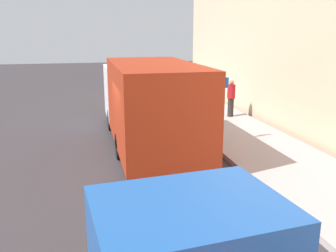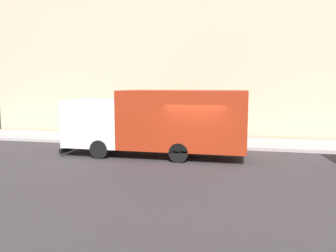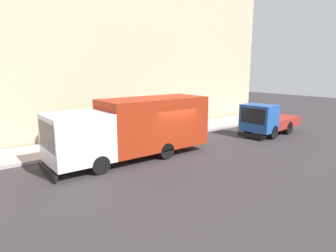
% 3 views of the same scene
% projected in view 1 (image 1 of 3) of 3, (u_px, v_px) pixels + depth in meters
% --- Properties ---
extents(ground, '(80.00, 80.00, 0.00)m').
position_uv_depth(ground, '(133.00, 165.00, 11.30)').
color(ground, '#342E31').
extents(sidewalk, '(3.26, 30.00, 0.16)m').
position_uv_depth(sidewalk, '(268.00, 152.00, 12.30)').
color(sidewalk, '#A79B9B').
rests_on(sidewalk, ground).
extents(large_utility_truck, '(2.56, 8.52, 3.08)m').
position_uv_depth(large_utility_truck, '(148.00, 100.00, 12.86)').
color(large_utility_truck, white).
rests_on(large_utility_truck, ground).
extents(pedestrian_walking, '(0.43, 0.43, 1.72)m').
position_uv_depth(pedestrian_walking, '(231.00, 97.00, 16.86)').
color(pedestrian_walking, black).
rests_on(pedestrian_walking, sidewalk).
extents(street_sign_post, '(0.44, 0.08, 2.42)m').
position_uv_depth(street_sign_post, '(222.00, 104.00, 12.63)').
color(street_sign_post, '#4C5156').
rests_on(street_sign_post, sidewalk).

